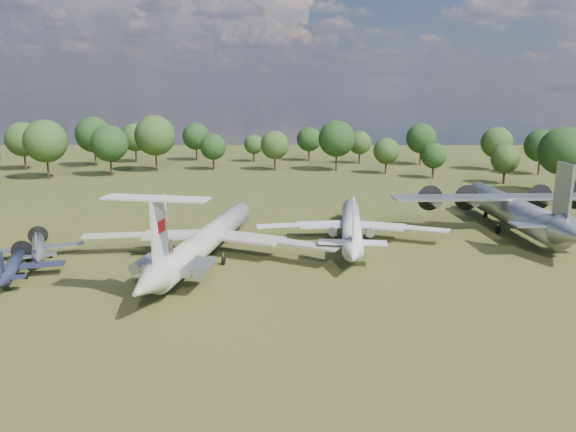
# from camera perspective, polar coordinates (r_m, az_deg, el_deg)

# --- Properties ---
(ground) EXTENTS (300.00, 300.00, 0.00)m
(ground) POSITION_cam_1_polar(r_m,az_deg,el_deg) (78.02, -5.76, -3.62)
(ground) COLOR #2A4216
(ground) RESTS_ON ground
(il62_airliner) EXTENTS (42.14, 50.58, 4.43)m
(il62_airliner) POSITION_cam_1_polar(r_m,az_deg,el_deg) (74.23, -8.15, -2.77)
(il62_airliner) COLOR silver
(il62_airliner) RESTS_ON ground
(tu104_jet) EXTENTS (31.48, 39.92, 3.74)m
(tu104_jet) POSITION_cam_1_polar(r_m,az_deg,el_deg) (82.90, 6.46, -1.31)
(tu104_jet) COLOR white
(tu104_jet) RESTS_ON ground
(an12_transport) EXTENTS (39.65, 43.79, 5.50)m
(an12_transport) POSITION_cam_1_polar(r_m,az_deg,el_deg) (94.56, 21.84, 0.14)
(an12_transport) COLOR #A9ACB1
(an12_transport) RESTS_ON ground
(small_prop_west) EXTENTS (15.48, 18.35, 2.31)m
(small_prop_west) POSITION_cam_1_polar(r_m,az_deg,el_deg) (73.86, -26.21, -4.93)
(small_prop_west) COLOR black
(small_prop_west) RESTS_ON ground
(small_prop_northwest) EXTENTS (16.86, 19.00, 2.30)m
(small_prop_northwest) POSITION_cam_1_polar(r_m,az_deg,el_deg) (81.24, -24.03, -3.19)
(small_prop_northwest) COLOR #929499
(small_prop_northwest) RESTS_ON ground
(person_on_il62) EXTENTS (0.64, 0.44, 1.72)m
(person_on_il62) POSITION_cam_1_polar(r_m,az_deg,el_deg) (62.22, -11.83, -3.04)
(person_on_il62) COLOR #8D6848
(person_on_il62) RESTS_ON il62_airliner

